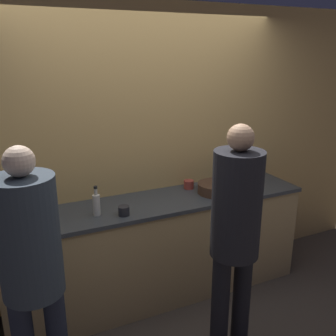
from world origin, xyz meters
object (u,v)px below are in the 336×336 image
object	(u,v)px
bottle_clear	(96,204)
cup_black	(124,211)
utensil_crock	(234,171)
cup_red	(189,184)
person_center	(235,228)
bottle_dark	(38,220)
bottle_amber	(14,210)
fruit_bowl	(216,188)
person_left	(31,261)

from	to	relation	value
bottle_clear	cup_black	size ratio (longest dim) A/B	2.70
utensil_crock	cup_red	world-z (taller)	utensil_crock
person_center	utensil_crock	world-z (taller)	person_center
utensil_crock	cup_red	xyz separation A→B (m)	(-0.54, -0.06, -0.04)
bottle_dark	bottle_clear	distance (m)	0.45
bottle_amber	cup_black	distance (m)	0.84
bottle_dark	cup_black	bearing A→B (deg)	-3.93
utensil_crock	bottle_clear	distance (m)	1.51
fruit_bowl	cup_black	xyz separation A→B (m)	(-0.92, -0.11, -0.01)
person_left	cup_red	distance (m)	1.73
person_left	bottle_amber	xyz separation A→B (m)	(-0.04, 0.84, -0.01)
bottle_dark	cup_red	distance (m)	1.42
fruit_bowl	bottle_amber	bearing A→B (deg)	174.42
utensil_crock	bottle_clear	world-z (taller)	utensil_crock
person_left	cup_red	size ratio (longest dim) A/B	18.18
person_center	fruit_bowl	world-z (taller)	person_center
person_center	cup_black	bearing A→B (deg)	127.71
cup_black	cup_red	distance (m)	0.81
person_center	bottle_dark	size ratio (longest dim) A/B	11.21
person_center	fruit_bowl	distance (m)	0.91
utensil_crock	bottle_clear	xyz separation A→B (m)	(-1.49, -0.28, 0.02)
bottle_clear	bottle_amber	distance (m)	0.62
fruit_bowl	utensil_crock	distance (m)	0.46
person_left	person_center	world-z (taller)	person_center
person_center	person_left	bearing A→B (deg)	172.97
person_center	bottle_amber	world-z (taller)	person_center
fruit_bowl	cup_black	size ratio (longest dim) A/B	3.73
bottle_clear	person_left	bearing A→B (deg)	-130.33
person_left	person_center	xyz separation A→B (m)	(1.30, -0.16, 0.01)
bottle_amber	utensil_crock	bearing A→B (deg)	2.65
person_left	cup_red	xyz separation A→B (m)	(1.49, 0.88, -0.05)
bottle_amber	bottle_dark	bearing A→B (deg)	-57.92
bottle_amber	cup_red	size ratio (longest dim) A/B	2.00
bottle_amber	cup_red	bearing A→B (deg)	1.48
person_left	cup_black	bearing A→B (deg)	36.85
cup_black	cup_red	world-z (taller)	cup_red
person_left	fruit_bowl	xyz separation A→B (m)	(1.67, 0.67, -0.04)
bottle_dark	cup_black	world-z (taller)	bottle_dark
utensil_crock	bottle_dark	bearing A→B (deg)	-170.26
bottle_dark	bottle_amber	distance (m)	0.28
utensil_crock	cup_red	size ratio (longest dim) A/B	2.99
cup_red	bottle_dark	bearing A→B (deg)	-168.79
bottle_dark	cup_red	size ratio (longest dim) A/B	1.66
person_left	person_center	size ratio (longest dim) A/B	0.98
person_left	utensil_crock	xyz separation A→B (m)	(2.04, 0.93, -0.01)
fruit_bowl	cup_red	world-z (taller)	fruit_bowl
person_left	person_center	bearing A→B (deg)	-7.03
bottle_dark	bottle_clear	xyz separation A→B (m)	(0.45, 0.05, 0.03)
bottle_clear	cup_red	bearing A→B (deg)	13.55
fruit_bowl	person_center	bearing A→B (deg)	-113.78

